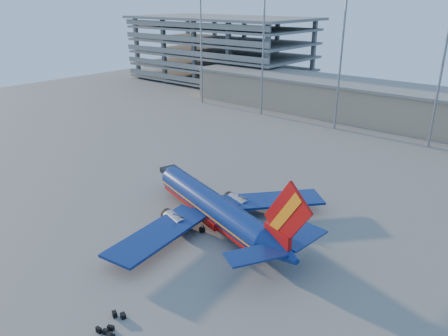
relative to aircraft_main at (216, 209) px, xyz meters
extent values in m
plane|color=slate|center=(-3.79, 4.57, -2.35)|extent=(220.00, 220.00, 0.00)
cube|color=gray|center=(6.21, 62.57, 1.65)|extent=(120.00, 15.00, 8.00)
cube|color=slate|center=(6.21, 62.57, 5.85)|extent=(122.00, 16.00, 0.60)
cube|color=slate|center=(-65.79, 78.57, -1.35)|extent=(60.00, 30.00, 0.70)
cube|color=slate|center=(-65.79, 78.57, 2.85)|extent=(60.00, 30.00, 0.70)
cube|color=slate|center=(-65.79, 78.57, 7.05)|extent=(60.00, 30.00, 0.70)
cube|color=slate|center=(-65.79, 78.57, 11.25)|extent=(60.00, 30.00, 0.70)
cube|color=slate|center=(-65.79, 78.57, 15.45)|extent=(60.00, 30.00, 0.70)
cube|color=slate|center=(-65.79, 78.57, 18.65)|extent=(62.00, 32.00, 0.80)
cube|color=slate|center=(-65.79, 91.57, 8.15)|extent=(1.20, 1.20, 21.00)
cylinder|color=gray|center=(-48.79, 50.57, 11.65)|extent=(0.44, 0.44, 28.00)
cylinder|color=gray|center=(-28.79, 50.57, 11.65)|extent=(0.44, 0.44, 28.00)
cylinder|color=gray|center=(-8.79, 50.57, 11.65)|extent=(0.44, 0.44, 28.00)
cylinder|color=gray|center=(11.21, 50.57, 11.65)|extent=(0.44, 0.44, 28.00)
cylinder|color=navy|center=(-0.75, 0.23, 0.15)|extent=(22.26, 9.77, 3.43)
cube|color=#AA100D|center=(-0.75, 0.23, -0.73)|extent=(22.07, 9.15, 1.20)
cube|color=orange|center=(-0.75, 0.23, -0.08)|extent=(22.27, 9.80, 0.20)
cone|color=navy|center=(-13.24, 4.04, 0.15)|extent=(4.72, 4.41, 3.43)
cube|color=black|center=(-12.09, 3.69, 1.03)|extent=(2.83, 2.95, 0.74)
cone|color=navy|center=(12.19, -3.72, 0.47)|extent=(5.61, 4.68, 3.43)
cube|color=#AA100D|center=(11.48, -3.50, 1.72)|extent=(3.87, 1.62, 2.04)
cube|color=#AA100D|center=(12.72, -3.88, 4.97)|extent=(6.59, 2.27, 7.39)
cube|color=orange|center=(12.54, -3.83, 4.97)|extent=(4.44, 1.69, 5.80)
cube|color=navy|center=(12.75, -0.60, 0.98)|extent=(3.28, 6.15, 0.20)
cube|color=navy|center=(10.91, -6.62, 0.98)|extent=(5.30, 6.53, 0.20)
cube|color=navy|center=(2.96, 7.62, -0.68)|extent=(12.91, 13.88, 0.32)
cube|color=navy|center=(-1.80, -7.97, -0.68)|extent=(6.35, 14.82, 0.32)
cube|color=#AA100D|center=(-0.30, 0.09, -1.10)|extent=(6.37, 5.08, 0.93)
cylinder|color=gray|center=(-0.40, 5.16, -1.29)|extent=(3.76, 2.83, 1.95)
cylinder|color=gray|center=(-3.21, -4.05, -1.29)|extent=(3.76, 2.83, 1.95)
cylinder|color=gray|center=(-10.49, 3.20, -1.84)|extent=(0.28, 0.28, 1.02)
cylinder|color=black|center=(-10.49, 3.20, -2.06)|extent=(0.63, 0.39, 0.59)
cylinder|color=black|center=(1.29, 2.13, -1.96)|extent=(0.89, 0.71, 0.78)
cylinder|color=black|center=(-0.12, -2.48, -1.96)|extent=(0.89, 0.71, 0.78)
cube|color=black|center=(6.03, -20.93, -2.12)|extent=(0.63, 0.53, 0.47)
cube|color=black|center=(4.76, -21.08, -2.09)|extent=(0.55, 0.32, 0.52)
cube|color=black|center=(5.31, -20.23, -2.13)|extent=(0.67, 0.52, 0.44)
cube|color=black|center=(5.31, -20.79, -2.15)|extent=(0.59, 0.55, 0.40)
cube|color=black|center=(6.16, -20.75, -2.17)|extent=(0.57, 0.44, 0.37)
cube|color=black|center=(4.15, -18.95, -2.09)|extent=(0.63, 0.56, 0.53)
cube|color=black|center=(4.90, -18.57, -2.12)|extent=(0.68, 0.60, 0.47)
camera|label=1|loc=(32.49, -37.25, 24.88)|focal=35.00mm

